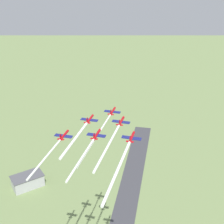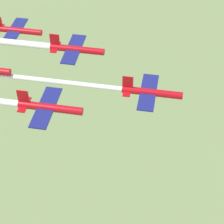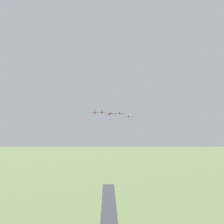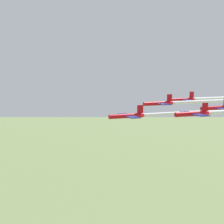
# 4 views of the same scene
# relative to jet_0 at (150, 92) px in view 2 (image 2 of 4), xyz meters

# --- Properties ---
(jet_0) EXTENTS (8.91, 8.81, 3.41)m
(jet_0) POSITION_rel_jet_0_xyz_m (0.00, 0.00, 0.00)
(jet_0) COLOR #B20C14
(jet_1) EXTENTS (8.91, 8.81, 3.41)m
(jet_1) POSITION_rel_jet_0_xyz_m (-16.91, -3.59, 0.90)
(jet_1) COLOR #B20C14
(jet_2) EXTENTS (8.91, 8.81, 3.41)m
(jet_2) POSITION_rel_jet_0_xyz_m (-5.08, -16.53, 2.05)
(jet_2) COLOR #B20C14
(jet_3) EXTENTS (8.91, 8.81, 3.41)m
(jet_3) POSITION_rel_jet_0_xyz_m (-33.83, -7.18, -2.14)
(jet_3) COLOR #B20C14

